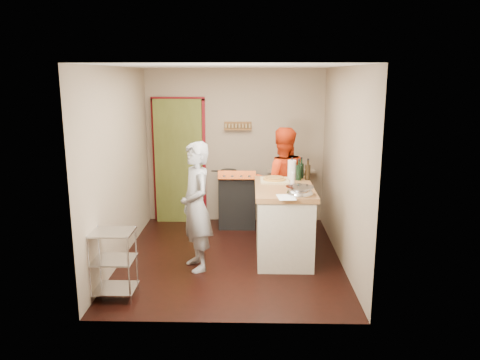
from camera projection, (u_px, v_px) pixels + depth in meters
The scene contains 10 objects.
floor at pixel (231, 257), 6.52m from camera, with size 3.50×3.50×0.00m, color black.
back_wall at pixel (198, 156), 8.02m from camera, with size 3.00×0.44×2.60m.
left_wall at pixel (119, 166), 6.27m from camera, with size 0.04×3.50×2.60m, color gray.
right_wall at pixel (343, 167), 6.20m from camera, with size 0.04×3.50×2.60m, color gray.
ceiling at pixel (230, 65), 5.94m from camera, with size 3.00×3.50×0.02m, color white.
stove at pixel (237, 200), 7.81m from camera, with size 0.60×0.63×1.00m.
wire_shelving at pixel (113, 261), 5.28m from camera, with size 0.48×0.40×0.80m.
island at pixel (284, 220), 6.48m from camera, with size 0.80×1.43×1.32m.
person_stripe at pixel (196, 207), 6.00m from camera, with size 0.61×0.40×1.68m, color #B2B2B7.
person_red at pixel (282, 183), 7.21m from camera, with size 0.84×0.65×1.72m, color red.
Camera 1 is at (0.27, -6.11, 2.50)m, focal length 35.00 mm.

